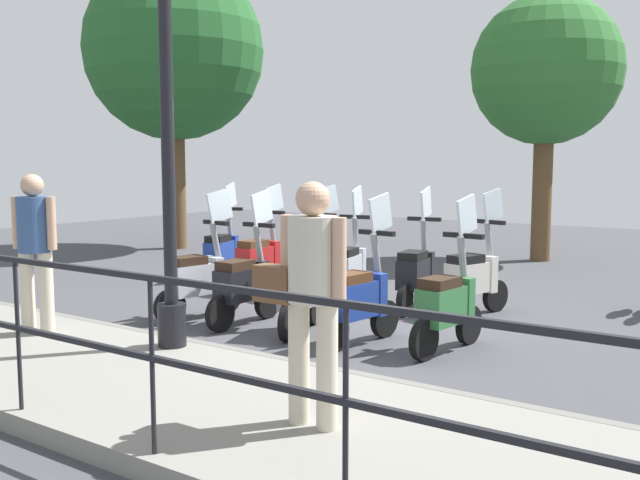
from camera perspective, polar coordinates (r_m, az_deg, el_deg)
ground_plane at (r=8.47m, az=2.04°, el=-6.40°), size 28.00×28.00×0.00m
promenade_walkway at (r=6.11m, az=-14.32°, el=-10.91°), size 2.20×20.00×0.15m
fence_railing at (r=5.31m, az=-23.10°, el=-4.69°), size 0.04×16.03×1.07m
lamp_post_near at (r=6.65m, az=-12.12°, el=8.77°), size 0.26×0.90×4.53m
pedestrian_with_bag at (r=4.56m, az=-0.83°, el=-3.61°), size 0.32×0.65×1.59m
pedestrian_distant at (r=7.58m, az=-21.87°, el=-0.08°), size 0.41×0.47×1.59m
tree_large at (r=15.67m, az=-11.59°, el=14.61°), size 3.75×3.75×6.05m
tree_distant at (r=14.03m, az=17.64°, el=12.71°), size 2.74×2.74×4.90m
scooter_near_0 at (r=7.08m, az=10.16°, el=-5.04°), size 1.23×0.44×1.54m
scooter_near_1 at (r=7.26m, az=3.18°, el=-4.66°), size 1.23×0.45×1.54m
scooter_near_2 at (r=7.75m, az=-1.52°, el=-3.94°), size 1.20×0.54×1.54m
scooter_near_3 at (r=8.16m, az=-6.11°, el=-3.46°), size 1.23×0.44×1.54m
scooter_near_4 at (r=8.57m, az=-9.72°, el=-3.05°), size 1.23×0.47×1.54m
scooter_far_0 at (r=8.77m, az=12.18°, el=-2.88°), size 1.20×0.55×1.54m
scooter_far_1 at (r=9.00m, az=7.71°, el=-2.56°), size 1.23×0.45×1.54m
scooter_far_2 at (r=9.27m, az=2.28°, el=-2.25°), size 1.22×0.49×1.54m
scooter_far_3 at (r=9.76m, az=-0.90°, el=-1.81°), size 1.20×0.55×1.54m
scooter_far_4 at (r=10.19m, az=-4.82°, el=-1.49°), size 1.23×0.44×1.54m
scooter_far_5 at (r=10.95m, az=-7.83°, el=-0.98°), size 1.20×0.54×1.54m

